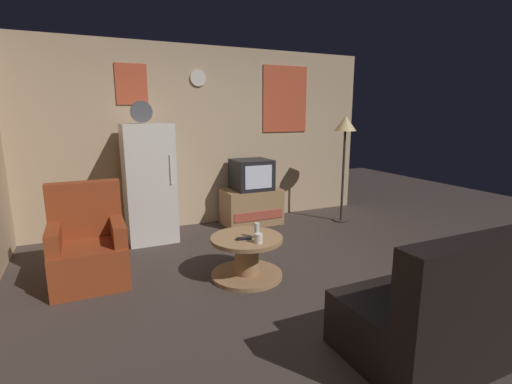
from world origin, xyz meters
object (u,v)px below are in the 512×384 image
Objects in this scene: mug_ceramic_white at (258,238)px; standing_lamp at (345,132)px; crt_tv at (251,175)px; fridge at (149,183)px; wine_glass at (257,230)px; tv_stand at (251,206)px; coffee_table at (247,257)px; remote_control at (244,238)px; couch at (466,306)px; armchair at (88,248)px.

standing_lamp is at bearing 34.77° from mug_ceramic_white.
crt_tv is 1.51m from standing_lamp.
fridge is 1.84m from wine_glass.
coffee_table is at bearing -115.45° from tv_stand.
mug_ceramic_white is 0.60× the size of remote_control.
wine_glass is at bearing 8.15° from remote_control.
tv_stand is 0.53× the size of standing_lamp.
remote_control is at bearing -116.21° from crt_tv.
fridge reaches higher than mug_ceramic_white.
coffee_table is 1.94m from couch.
wine_glass is 0.16× the size of armchair.
armchair is at bearing 158.48° from coffee_table.
crt_tv is 3.60× the size of wine_glass.
standing_lamp is 2.70m from remote_control.
fridge is at bearing 172.86° from standing_lamp.
crt_tv reaches higher than remote_control.
standing_lamp reaches higher than wine_glass.
couch is (0.92, -1.71, 0.10)m from coffee_table.
mug_ceramic_white is (-0.05, -0.14, -0.03)m from wine_glass.
tv_stand is at bearing 64.55° from coffee_table.
wine_glass reaches higher than tv_stand.
tv_stand reaches higher than mug_ceramic_white.
crt_tv is 0.56× the size of armchair.
couch reaches higher than wine_glass.
tv_stand is 5.60× the size of wine_glass.
wine_glass is at bearing -22.59° from armchair.
coffee_table is 0.33m from mug_ceramic_white.
remote_control is at bearing -149.03° from standing_lamp.
standing_lamp is 10.60× the size of wine_glass.
tv_stand is 0.87× the size of armchair.
remote_control is at bearing -131.36° from coffee_table.
fridge is 1.95m from mug_ceramic_white.
couch is at bearing -88.01° from tv_stand.
remote_control is at bearing -24.52° from armchair.
couch is at bearing -112.01° from standing_lamp.
wine_glass is at bearing 71.07° from mug_ceramic_white.
standing_lamp reaches higher than mug_ceramic_white.
tv_stand is 0.48m from crt_tv.
crt_tv is at bearing 64.46° from coffee_table.
fridge is 3.28× the size of crt_tv.
couch is (1.60, -3.30, -0.44)m from fridge.
fridge is 1.79m from remote_control.
wine_glass reaches higher than remote_control.
mug_ceramic_white is (-0.78, -1.90, -0.28)m from crt_tv.
mug_ceramic_white is (0.03, -0.21, 0.26)m from coffee_table.
coffee_table is (-0.81, -1.69, -0.53)m from crt_tv.
mug_ceramic_white is at bearing -112.22° from crt_tv.
coffee_table is at bearing 57.60° from remote_control.
couch is at bearing -64.12° from fridge.
standing_lamp reaches higher than armchair.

